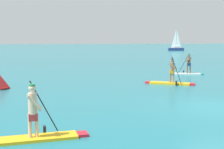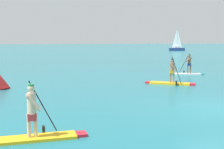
{
  "view_description": "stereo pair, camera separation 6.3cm",
  "coord_description": "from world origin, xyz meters",
  "px_view_note": "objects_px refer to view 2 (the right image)",
  "views": [
    {
      "loc": [
        -7.27,
        -11.5,
        2.96
      ],
      "look_at": [
        -2.84,
        7.18,
        0.74
      ],
      "focal_mm": 47.76,
      "sensor_mm": 36.0,
      "label": 1
    },
    {
      "loc": [
        -7.21,
        -11.52,
        2.96
      ],
      "look_at": [
        -2.84,
        7.18,
        0.74
      ],
      "focal_mm": 47.76,
      "sensor_mm": 36.0,
      "label": 2
    }
  ],
  "objects_px": {
    "paddleboarder_near_left": "(32,128)",
    "paddleboarder_far_right": "(188,70)",
    "paddleboarder_mid_center": "(171,80)",
    "sailboat_right_horizon": "(177,47)"
  },
  "relations": [
    {
      "from": "paddleboarder_near_left",
      "to": "paddleboarder_far_right",
      "type": "distance_m",
      "value": 19.16
    },
    {
      "from": "paddleboarder_near_left",
      "to": "paddleboarder_mid_center",
      "type": "bearing_deg",
      "value": 44.15
    },
    {
      "from": "paddleboarder_far_right",
      "to": "paddleboarder_mid_center",
      "type": "bearing_deg",
      "value": 69.05
    },
    {
      "from": "paddleboarder_near_left",
      "to": "paddleboarder_far_right",
      "type": "height_order",
      "value": "paddleboarder_far_right"
    },
    {
      "from": "paddleboarder_near_left",
      "to": "paddleboarder_mid_center",
      "type": "relative_size",
      "value": 1.11
    },
    {
      "from": "paddleboarder_mid_center",
      "to": "paddleboarder_far_right",
      "type": "relative_size",
      "value": 1.08
    },
    {
      "from": "paddleboarder_near_left",
      "to": "paddleboarder_mid_center",
      "type": "distance_m",
      "value": 12.91
    },
    {
      "from": "paddleboarder_mid_center",
      "to": "paddleboarder_far_right",
      "type": "bearing_deg",
      "value": 84.15
    },
    {
      "from": "paddleboarder_near_left",
      "to": "sailboat_right_horizon",
      "type": "height_order",
      "value": "sailboat_right_horizon"
    },
    {
      "from": "paddleboarder_near_left",
      "to": "paddleboarder_far_right",
      "type": "bearing_deg",
      "value": 45.77
    }
  ]
}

